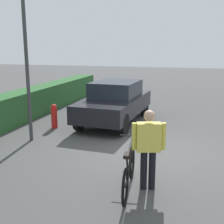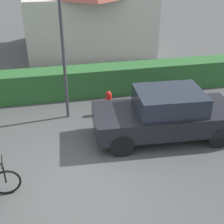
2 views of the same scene
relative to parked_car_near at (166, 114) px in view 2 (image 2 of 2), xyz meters
The scene contains 5 objects.
ground_plane 3.17m from the parked_car_near, 146.21° to the right, with size 60.00×60.00×0.00m, color #454545.
hedge_row 4.26m from the parked_car_near, 126.99° to the left, with size 17.05×0.90×1.05m, color #28582A.
parked_car_near is the anchor object (origin of this frame).
street_lamp 3.85m from the parked_car_near, 146.31° to the left, with size 0.28×0.28×4.47m.
fire_hydrant 2.21m from the parked_car_near, 127.12° to the left, with size 0.20×0.20×0.81m.
Camera 2 is at (-0.55, -5.55, 5.04)m, focal length 49.53 mm.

